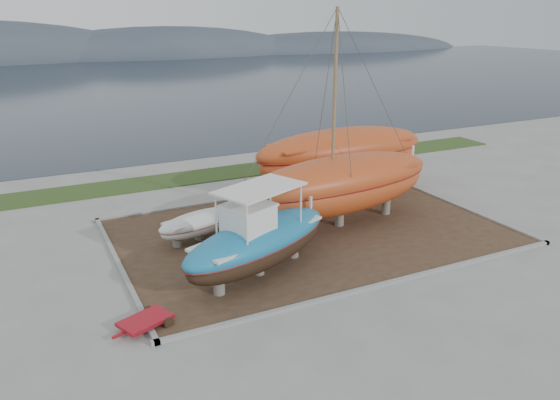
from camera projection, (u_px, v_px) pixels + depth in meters
name	position (u px, v px, depth m)	size (l,w,h in m)	color
ground	(356.00, 264.00, 23.22)	(140.00, 140.00, 0.00)	gray
dirt_patch	(310.00, 232.00, 26.60)	(18.00, 12.00, 0.06)	#422D1E
curb_frame	(310.00, 231.00, 26.58)	(18.60, 12.60, 0.15)	gray
grass_strip	(226.00, 173.00, 36.35)	(44.00, 3.00, 0.08)	#284219
sea	(97.00, 84.00, 82.58)	(260.00, 100.00, 0.04)	black
mountain_ridge	(61.00, 58.00, 129.22)	(200.00, 36.00, 20.00)	#333D49
blue_caique	(258.00, 232.00, 21.65)	(7.64, 2.39, 3.68)	teal
white_dinghy	(199.00, 226.00, 25.49)	(4.21, 1.58, 1.27)	white
orange_sailboat	(343.00, 123.00, 25.67)	(10.83, 3.19, 10.35)	#B2441B
orange_bare_hull	(341.00, 161.00, 32.17)	(11.15, 3.34, 3.65)	#B2441B
red_trailer	(146.00, 323.00, 18.48)	(2.54, 1.27, 0.36)	#AB131F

